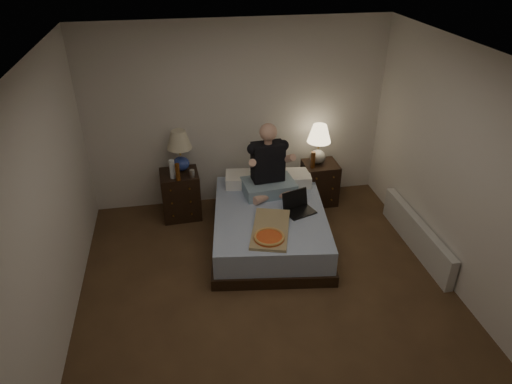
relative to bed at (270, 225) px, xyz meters
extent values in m
cube|color=brown|center=(-0.21, -1.12, -0.22)|extent=(4.00, 4.50, 0.00)
cube|color=white|center=(-0.21, -1.12, 2.28)|extent=(4.00, 4.50, 0.00)
cube|color=white|center=(-0.21, 1.13, 1.03)|extent=(4.00, 0.00, 2.50)
cube|color=white|center=(-2.21, -1.12, 1.03)|extent=(0.00, 4.50, 2.50)
cube|color=white|center=(1.79, -1.12, 1.03)|extent=(0.00, 4.50, 2.50)
cube|color=#5777AF|center=(0.00, 0.00, 0.00)|extent=(1.56, 1.94, 0.44)
cube|color=black|center=(-1.05, 0.79, 0.10)|extent=(0.51, 0.47, 0.64)
cube|color=black|center=(0.89, 0.80, 0.08)|extent=(0.47, 0.42, 0.60)
cylinder|color=white|center=(-1.13, 0.67, 0.55)|extent=(0.07, 0.07, 0.25)
cylinder|color=beige|center=(-0.88, 0.66, 0.47)|extent=(0.07, 0.07, 0.10)
cylinder|color=#572C0C|center=(-1.06, 0.60, 0.54)|extent=(0.06, 0.06, 0.23)
cylinder|color=#552A0C|center=(0.74, 0.72, 0.49)|extent=(0.06, 0.06, 0.23)
cube|color=silver|center=(1.72, -0.48, -0.02)|extent=(0.10, 1.60, 0.40)
camera|label=1|loc=(-1.01, -4.57, 3.21)|focal=32.00mm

